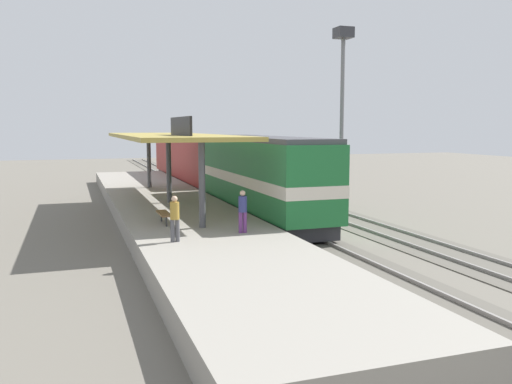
# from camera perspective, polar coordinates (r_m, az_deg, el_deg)

# --- Properties ---
(ground_plane) EXTENTS (120.00, 120.00, 0.00)m
(ground_plane) POSITION_cam_1_polar(r_m,az_deg,el_deg) (32.43, 2.43, -2.15)
(ground_plane) COLOR #666056
(track_near) EXTENTS (3.20, 110.00, 0.16)m
(track_near) POSITION_cam_1_polar(r_m,az_deg,el_deg) (31.76, -0.94, -2.28)
(track_near) COLOR #565249
(track_near) RESTS_ON ground
(track_far) EXTENTS (3.20, 110.00, 0.16)m
(track_far) POSITION_cam_1_polar(r_m,az_deg,el_deg) (33.45, 6.58, -1.85)
(track_far) COLOR #565249
(track_far) RESTS_ON ground
(platform) EXTENTS (6.00, 44.00, 0.90)m
(platform) POSITION_cam_1_polar(r_m,az_deg,el_deg) (30.60, -9.16, -1.92)
(platform) COLOR gray
(platform) RESTS_ON ground
(station_canopy) EXTENTS (5.20, 18.00, 4.70)m
(station_canopy) POSITION_cam_1_polar(r_m,az_deg,el_deg) (30.15, -9.28, 5.74)
(station_canopy) COLOR #47474C
(station_canopy) RESTS_ON platform
(platform_bench) EXTENTS (0.44, 1.70, 0.50)m
(platform_bench) POSITION_cam_1_polar(r_m,az_deg,el_deg) (23.77, -9.77, -2.29)
(platform_bench) COLOR #333338
(platform_bench) RESTS_ON platform
(locomotive) EXTENTS (2.93, 14.43, 4.44)m
(locomotive) POSITION_cam_1_polar(r_m,az_deg,el_deg) (29.21, 0.51, 1.62)
(locomotive) COLOR #28282D
(locomotive) RESTS_ON track_near
(passenger_carriage_single) EXTENTS (2.90, 20.00, 4.24)m
(passenger_carriage_single) POSITION_cam_1_polar(r_m,az_deg,el_deg) (46.52, -6.94, 3.43)
(passenger_carriage_single) COLOR #28282D
(passenger_carriage_single) RESTS_ON track_near
(freight_car) EXTENTS (2.80, 12.00, 3.54)m
(freight_car) POSITION_cam_1_polar(r_m,az_deg,el_deg) (40.65, 1.67, 2.50)
(freight_car) COLOR #28282D
(freight_car) RESTS_ON track_far
(light_mast) EXTENTS (1.10, 1.10, 11.70)m
(light_mast) POSITION_cam_1_polar(r_m,az_deg,el_deg) (37.42, 9.19, 11.88)
(light_mast) COLOR slate
(light_mast) RESTS_ON ground
(person_waiting) EXTENTS (0.34, 0.34, 1.71)m
(person_waiting) POSITION_cam_1_polar(r_m,az_deg,el_deg) (21.39, -1.43, -1.84)
(person_waiting) COLOR #663375
(person_waiting) RESTS_ON platform
(person_walking) EXTENTS (0.34, 0.34, 1.71)m
(person_walking) POSITION_cam_1_polar(r_m,az_deg,el_deg) (19.93, -8.63, -2.56)
(person_walking) COLOR #4C4C51
(person_walking) RESTS_ON platform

